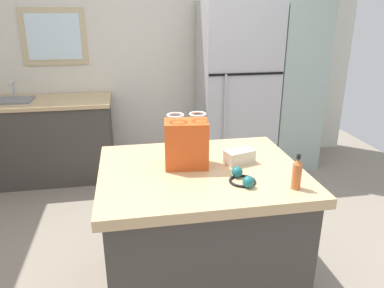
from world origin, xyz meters
TOP-DOWN VIEW (x-y plane):
  - ground at (0.00, 0.00)m, footprint 5.82×5.82m
  - back_wall at (-0.02, 2.27)m, footprint 4.85×0.13m
  - kitchen_island at (0.01, -0.14)m, footprint 1.21×0.99m
  - refrigerator at (0.82, 1.85)m, footprint 0.81×0.73m
  - tall_cabinet at (1.50, 1.85)m, footprint 0.52×0.65m
  - sink_counter at (-1.36, 1.88)m, footprint 1.55×0.65m
  - shopping_bag at (-0.07, -0.08)m, footprint 0.27×0.20m
  - small_box at (0.26, -0.09)m, footprint 0.20×0.15m
  - bottle at (0.46, -0.48)m, footprint 0.05×0.05m
  - ear_defenders at (0.20, -0.36)m, footprint 0.17×0.20m

SIDE VIEW (x-z plane):
  - ground at x=0.00m, z-range 0.00..0.00m
  - kitchen_island at x=0.01m, z-range 0.00..0.89m
  - sink_counter at x=-1.36m, z-range -0.08..1.00m
  - ear_defenders at x=0.20m, z-range 0.88..0.94m
  - small_box at x=0.26m, z-range 0.89..0.97m
  - refrigerator at x=0.82m, z-range 0.00..1.88m
  - bottle at x=0.46m, z-range 0.87..1.07m
  - shopping_bag at x=-0.07m, z-range 0.87..1.20m
  - tall_cabinet at x=1.50m, z-range 0.00..2.26m
  - back_wall at x=-0.02m, z-range 0.00..2.77m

